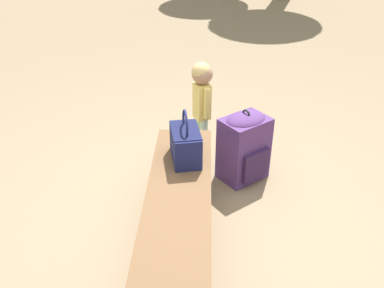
{
  "coord_description": "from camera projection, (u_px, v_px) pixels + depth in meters",
  "views": [
    {
      "loc": [
        -2.31,
        -0.4,
        2.02
      ],
      "look_at": [
        0.26,
        0.14,
        0.45
      ],
      "focal_mm": 39.42,
      "sensor_mm": 36.0,
      "label": 1
    }
  ],
  "objects": [
    {
      "name": "child_standing",
      "position": [
        202.0,
        96.0,
        3.5
      ],
      "size": [
        0.2,
        0.18,
        0.86
      ],
      "color": "#B2D8B2",
      "rests_on": "ground"
    },
    {
      "name": "handbag",
      "position": [
        185.0,
        143.0,
        2.83
      ],
      "size": [
        0.36,
        0.28,
        0.37
      ],
      "color": "#191E4C",
      "rests_on": "park_bench"
    },
    {
      "name": "park_bench",
      "position": [
        178.0,
        201.0,
        2.59
      ],
      "size": [
        1.64,
        0.66,
        0.45
      ],
      "color": "brown",
      "rests_on": "ground"
    },
    {
      "name": "backpack_large",
      "position": [
        244.0,
        145.0,
        3.34
      ],
      "size": [
        0.45,
        0.44,
        0.61
      ],
      "color": "#4C2D66",
      "rests_on": "ground"
    },
    {
      "name": "ground_plane",
      "position": [
        203.0,
        217.0,
        3.05
      ],
      "size": [
        40.0,
        40.0,
        0.0
      ],
      "primitive_type": "plane",
      "color": "#7F6B51",
      "rests_on": "ground"
    }
  ]
}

